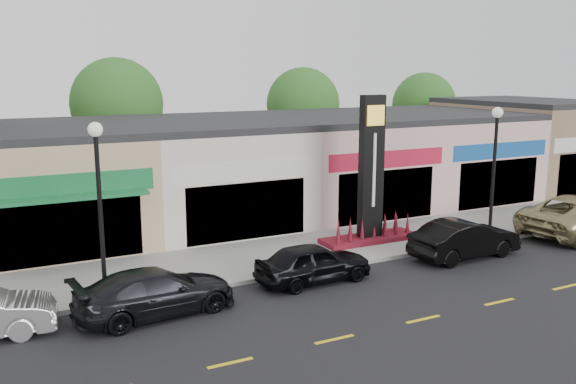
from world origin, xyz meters
name	(u,v)px	position (x,y,z in m)	size (l,w,h in m)	color
ground	(365,287)	(0.00, 0.00, 0.00)	(120.00, 120.00, 0.00)	black
sidewalk	(304,251)	(0.00, 4.35, 0.07)	(52.00, 4.30, 0.15)	gray
curb	(333,267)	(0.00, 2.10, 0.07)	(52.00, 0.20, 0.15)	gray
shop_beige	(52,182)	(-8.50, 11.46, 2.40)	(7.00, 10.85, 4.80)	tan
shop_cream	(207,170)	(-1.50, 11.47, 2.40)	(7.00, 10.01, 4.80)	silver
shop_pink_w	(332,160)	(5.50, 11.47, 2.40)	(7.00, 10.01, 4.80)	beige
shop_pink_e	(436,152)	(12.50, 11.47, 2.40)	(7.00, 10.01, 4.80)	beige
shop_tan	(523,142)	(19.50, 11.48, 2.65)	(7.00, 10.01, 5.30)	#86694E
tree_rear_west	(117,104)	(-4.00, 19.50, 5.22)	(5.20, 5.20, 7.83)	#382619
tree_rear_mid	(303,104)	(8.00, 19.50, 4.88)	(4.80, 4.80, 7.29)	#382619
tree_rear_east	(424,104)	(18.00, 19.50, 4.63)	(4.60, 4.60, 6.94)	#382619
lamp_west_near	(99,193)	(-8.00, 2.50, 3.48)	(0.44, 0.44, 5.47)	black
lamp_east_near	(494,159)	(8.00, 2.50, 3.48)	(0.44, 0.44, 5.47)	black
pylon_sign	(371,191)	(3.00, 4.20, 2.27)	(4.20, 1.30, 6.00)	maroon
car_dark_sedan	(156,292)	(-6.84, 0.85, 0.70)	(4.79, 1.95, 1.39)	black
car_black_sedan	(313,263)	(-1.31, 1.22, 0.69)	(4.05, 1.63, 1.38)	black
car_black_conv	(465,239)	(5.24, 1.03, 0.75)	(4.52, 1.58, 1.49)	black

